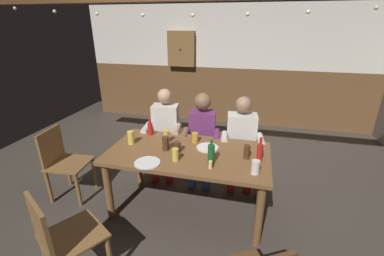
{
  "coord_description": "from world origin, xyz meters",
  "views": [
    {
      "loc": [
        0.65,
        -2.59,
        2.04
      ],
      "look_at": [
        0.0,
        0.01,
        0.94
      ],
      "focal_mm": 24.21,
      "sensor_mm": 36.0,
      "label": 1
    }
  ],
  "objects_px": {
    "bottle_1": "(150,128)",
    "pint_glass_1": "(175,155)",
    "pint_glass_0": "(166,143)",
    "pint_glass_3": "(166,136)",
    "person_0": "(165,130)",
    "person_2": "(241,138)",
    "person_1": "(202,134)",
    "bottle_0": "(260,152)",
    "pint_glass_5": "(131,138)",
    "table_candle": "(210,165)",
    "pint_glass_6": "(195,138)",
    "plate_0": "(147,163)",
    "bottle_2": "(211,154)",
    "pint_glass_2": "(177,147)",
    "plate_1": "(207,148)",
    "dining_table": "(188,160)",
    "pint_glass_7": "(247,152)",
    "pint_glass_4": "(255,167)",
    "chair_empty_near_left": "(63,161)",
    "chair_empty_far_end": "(62,238)",
    "wall_dart_cabinet": "(181,49)"
  },
  "relations": [
    {
      "from": "pint_glass_0",
      "to": "pint_glass_4",
      "type": "height_order",
      "value": "pint_glass_0"
    },
    {
      "from": "pint_glass_6",
      "to": "chair_empty_far_end",
      "type": "bearing_deg",
      "value": -117.13
    },
    {
      "from": "pint_glass_2",
      "to": "pint_glass_7",
      "type": "height_order",
      "value": "pint_glass_7"
    },
    {
      "from": "person_0",
      "to": "bottle_0",
      "type": "distance_m",
      "value": 1.46
    },
    {
      "from": "chair_empty_near_left",
      "to": "pint_glass_3",
      "type": "xyz_separation_m",
      "value": [
        1.24,
        0.28,
        0.34
      ]
    },
    {
      "from": "table_candle",
      "to": "pint_glass_6",
      "type": "bearing_deg",
      "value": 117.54
    },
    {
      "from": "person_1",
      "to": "bottle_1",
      "type": "distance_m",
      "value": 0.7
    },
    {
      "from": "person_0",
      "to": "person_2",
      "type": "height_order",
      "value": "person_0"
    },
    {
      "from": "chair_empty_near_left",
      "to": "plate_1",
      "type": "xyz_separation_m",
      "value": [
        1.73,
        0.26,
        0.27
      ]
    },
    {
      "from": "person_0",
      "to": "pint_glass_0",
      "type": "relative_size",
      "value": 7.71
    },
    {
      "from": "plate_0",
      "to": "pint_glass_5",
      "type": "relative_size",
      "value": 1.7
    },
    {
      "from": "person_1",
      "to": "pint_glass_5",
      "type": "height_order",
      "value": "person_1"
    },
    {
      "from": "pint_glass_5",
      "to": "pint_glass_7",
      "type": "height_order",
      "value": "pint_glass_5"
    },
    {
      "from": "dining_table",
      "to": "table_candle",
      "type": "bearing_deg",
      "value": -43.94
    },
    {
      "from": "person_0",
      "to": "pint_glass_3",
      "type": "relative_size",
      "value": 7.67
    },
    {
      "from": "bottle_0",
      "to": "pint_glass_5",
      "type": "xyz_separation_m",
      "value": [
        -1.44,
        0.06,
        -0.03
      ]
    },
    {
      "from": "pint_glass_4",
      "to": "person_0",
      "type": "bearing_deg",
      "value": 142.05
    },
    {
      "from": "plate_0",
      "to": "pint_glass_0",
      "type": "height_order",
      "value": "pint_glass_0"
    },
    {
      "from": "dining_table",
      "to": "plate_1",
      "type": "bearing_deg",
      "value": 34.76
    },
    {
      "from": "person_0",
      "to": "bottle_1",
      "type": "bearing_deg",
      "value": 73.61
    },
    {
      "from": "bottle_1",
      "to": "pint_glass_0",
      "type": "xyz_separation_m",
      "value": [
        0.32,
        -0.35,
        -0.01
      ]
    },
    {
      "from": "plate_0",
      "to": "table_candle",
      "type": "bearing_deg",
      "value": 5.58
    },
    {
      "from": "chair_empty_far_end",
      "to": "bottle_0",
      "type": "xyz_separation_m",
      "value": [
        1.46,
        1.15,
        0.37
      ]
    },
    {
      "from": "pint_glass_2",
      "to": "pint_glass_1",
      "type": "bearing_deg",
      "value": -77.69
    },
    {
      "from": "pint_glass_0",
      "to": "plate_0",
      "type": "bearing_deg",
      "value": -103.63
    },
    {
      "from": "bottle_1",
      "to": "pint_glass_3",
      "type": "height_order",
      "value": "bottle_1"
    },
    {
      "from": "pint_glass_2",
      "to": "pint_glass_4",
      "type": "relative_size",
      "value": 0.9
    },
    {
      "from": "plate_1",
      "to": "pint_glass_1",
      "type": "distance_m",
      "value": 0.45
    },
    {
      "from": "person_1",
      "to": "pint_glass_0",
      "type": "xyz_separation_m",
      "value": [
        -0.26,
        -0.7,
        0.15
      ]
    },
    {
      "from": "bottle_2",
      "to": "pint_glass_2",
      "type": "xyz_separation_m",
      "value": [
        -0.4,
        0.15,
        -0.04
      ]
    },
    {
      "from": "person_2",
      "to": "pint_glass_0",
      "type": "bearing_deg",
      "value": 36.11
    },
    {
      "from": "bottle_0",
      "to": "bottle_2",
      "type": "bearing_deg",
      "value": -160.62
    },
    {
      "from": "pint_glass_6",
      "to": "plate_0",
      "type": "bearing_deg",
      "value": -119.9
    },
    {
      "from": "chair_empty_near_left",
      "to": "bottle_2",
      "type": "xyz_separation_m",
      "value": [
        1.83,
        -0.06,
        0.37
      ]
    },
    {
      "from": "bottle_1",
      "to": "pint_glass_1",
      "type": "bearing_deg",
      "value": -47.8
    },
    {
      "from": "wall_dart_cabinet",
      "to": "pint_glass_0",
      "type": "bearing_deg",
      "value": -77.34
    },
    {
      "from": "person_0",
      "to": "pint_glass_6",
      "type": "bearing_deg",
      "value": 133.47
    },
    {
      "from": "pint_glass_0",
      "to": "pint_glass_3",
      "type": "distance_m",
      "value": 0.19
    },
    {
      "from": "person_2",
      "to": "pint_glass_5",
      "type": "bearing_deg",
      "value": 21.94
    },
    {
      "from": "dining_table",
      "to": "pint_glass_6",
      "type": "xyz_separation_m",
      "value": [
        0.02,
        0.25,
        0.16
      ]
    },
    {
      "from": "dining_table",
      "to": "person_0",
      "type": "distance_m",
      "value": 0.86
    },
    {
      "from": "person_0",
      "to": "person_1",
      "type": "relative_size",
      "value": 1.02
    },
    {
      "from": "table_candle",
      "to": "bottle_0",
      "type": "xyz_separation_m",
      "value": [
        0.45,
        0.26,
        0.06
      ]
    },
    {
      "from": "chair_empty_far_end",
      "to": "pint_glass_3",
      "type": "height_order",
      "value": "pint_glass_3"
    },
    {
      "from": "dining_table",
      "to": "person_2",
      "type": "distance_m",
      "value": 0.87
    },
    {
      "from": "pint_glass_7",
      "to": "wall_dart_cabinet",
      "type": "distance_m",
      "value": 3.34
    },
    {
      "from": "person_2",
      "to": "person_1",
      "type": "bearing_deg",
      "value": -4.9
    },
    {
      "from": "plate_0",
      "to": "bottle_2",
      "type": "height_order",
      "value": "bottle_2"
    },
    {
      "from": "bottle_1",
      "to": "person_1",
      "type": "bearing_deg",
      "value": 31.16
    },
    {
      "from": "chair_empty_far_end",
      "to": "pint_glass_0",
      "type": "relative_size",
      "value": 5.53
    }
  ]
}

